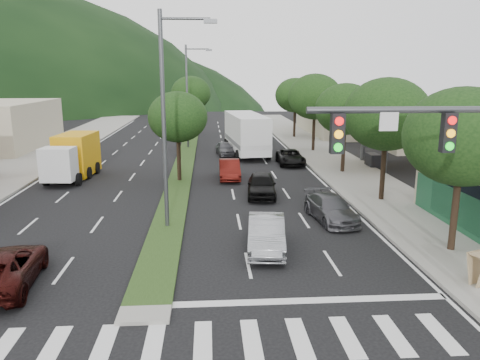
{
  "coord_description": "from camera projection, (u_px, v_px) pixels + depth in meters",
  "views": [
    {
      "loc": [
        2.04,
        -13.63,
        7.21
      ],
      "look_at": [
        3.65,
        10.09,
        1.84
      ],
      "focal_mm": 35.0,
      "sensor_mm": 36.0,
      "label": 1
    }
  ],
  "objects": [
    {
      "name": "motorhome",
      "position": [
        246.0,
        133.0,
        42.94
      ],
      "size": [
        3.83,
        9.78,
        3.66
      ],
      "rotation": [
        0.0,
        0.0,
        0.1
      ],
      "color": "silver",
      "rests_on": "ground"
    },
    {
      "name": "suv_maroon",
      "position": [
        3.0,
        268.0,
        16.18
      ],
      "size": [
        2.69,
        5.01,
        1.34
      ],
      "primitive_type": "imported",
      "rotation": [
        0.0,
        0.0,
        3.24
      ],
      "color": "black",
      "rests_on": "ground"
    },
    {
      "name": "tree_med_far",
      "position": [
        191.0,
        93.0,
        56.43
      ],
      "size": [
        4.8,
        4.8,
        6.94
      ],
      "color": "black",
      "rests_on": "median"
    },
    {
      "name": "sidewalk_right",
      "position": [
        332.0,
        160.0,
        39.86
      ],
      "size": [
        5.0,
        90.0,
        0.15
      ],
      "primitive_type": "cube",
      "color": "gray",
      "rests_on": "ground"
    },
    {
      "name": "bldg_right_far",
      "position": [
        348.0,
        112.0,
        58.25
      ],
      "size": [
        10.0,
        16.0,
        5.2
      ],
      "primitive_type": "cube",
      "color": "#B4A98F",
      "rests_on": "ground"
    },
    {
      "name": "tree_r_a",
      "position": [
        463.0,
        137.0,
        18.34
      ],
      "size": [
        4.6,
        4.6,
        6.63
      ],
      "color": "black",
      "rests_on": "sidewalk_right"
    },
    {
      "name": "car_queue_d",
      "position": [
        290.0,
        157.0,
        38.16
      ],
      "size": [
        2.12,
        4.43,
        1.22
      ],
      "primitive_type": "imported",
      "rotation": [
        0.0,
        0.0,
        -0.02
      ],
      "color": "black",
      "rests_on": "ground"
    },
    {
      "name": "car_queue_e",
      "position": [
        225.0,
        149.0,
        42.69
      ],
      "size": [
        1.8,
        3.67,
        1.21
      ],
      "primitive_type": "imported",
      "rotation": [
        0.0,
        0.0,
        0.11
      ],
      "color": "#4A4B4F",
      "rests_on": "ground"
    },
    {
      "name": "sidewalk_left",
      "position": [
        25.0,
        164.0,
        38.17
      ],
      "size": [
        6.0,
        90.0,
        0.15
      ],
      "primitive_type": "cube",
      "color": "gray",
      "rests_on": "ground"
    },
    {
      "name": "car_queue_c",
      "position": [
        229.0,
        169.0,
        32.94
      ],
      "size": [
        1.44,
        4.08,
        1.34
      ],
      "primitive_type": "imported",
      "rotation": [
        0.0,
        0.0,
        -0.0
      ],
      "color": "#53120D",
      "rests_on": "ground"
    },
    {
      "name": "box_truck",
      "position": [
        74.0,
        158.0,
        33.03
      ],
      "size": [
        2.83,
        6.4,
        3.08
      ],
      "rotation": [
        0.0,
        0.0,
        3.06
      ],
      "color": "silver",
      "rests_on": "ground"
    },
    {
      "name": "sedan_silver",
      "position": [
        266.0,
        234.0,
        19.55
      ],
      "size": [
        1.94,
        4.4,
        1.4
      ],
      "primitive_type": "imported",
      "rotation": [
        0.0,
        0.0,
        -0.11
      ],
      "color": "gray",
      "rests_on": "ground"
    },
    {
      "name": "ground",
      "position": [
        146.0,
        309.0,
        14.72
      ],
      "size": [
        160.0,
        160.0,
        0.0
      ],
      "primitive_type": "plane",
      "color": "black",
      "rests_on": "ground"
    },
    {
      "name": "gas_canopy",
      "position": [
        426.0,
        108.0,
        36.36
      ],
      "size": [
        12.2,
        8.2,
        5.25
      ],
      "color": "silver",
      "rests_on": "ground"
    },
    {
      "name": "crosswalk",
      "position": [
        137.0,
        344.0,
        12.77
      ],
      "size": [
        19.0,
        2.2,
        0.01
      ],
      "primitive_type": "cube",
      "color": "silver",
      "rests_on": "ground"
    },
    {
      "name": "tree_r_d",
      "position": [
        315.0,
        97.0,
        43.56
      ],
      "size": [
        5.0,
        5.0,
        7.17
      ],
      "color": "black",
      "rests_on": "sidewalk_right"
    },
    {
      "name": "tree_med_near",
      "position": [
        178.0,
        117.0,
        31.26
      ],
      "size": [
        4.0,
        4.0,
        6.02
      ],
      "color": "black",
      "rests_on": "median"
    },
    {
      "name": "streetlight_near",
      "position": [
        168.0,
        111.0,
        21.28
      ],
      "size": [
        2.6,
        0.25,
        10.0
      ],
      "color": "#47494C",
      "rests_on": "ground"
    },
    {
      "name": "tree_r_c",
      "position": [
        345.0,
        109.0,
        33.93
      ],
      "size": [
        4.4,
        4.4,
        6.48
      ],
      "color": "black",
      "rests_on": "sidewalk_right"
    },
    {
      "name": "traffic_signal",
      "position": [
        465.0,
        170.0,
        12.79
      ],
      "size": [
        6.12,
        0.4,
        7.0
      ],
      "color": "#47494C",
      "rests_on": "ground"
    },
    {
      "name": "car_queue_b",
      "position": [
        331.0,
        208.0,
        23.52
      ],
      "size": [
        2.28,
        4.52,
        1.26
      ],
      "primitive_type": "imported",
      "rotation": [
        0.0,
        0.0,
        0.12
      ],
      "color": "#4A4A4F",
      "rests_on": "ground"
    },
    {
      "name": "car_queue_a",
      "position": [
        262.0,
        185.0,
        28.18
      ],
      "size": [
        2.05,
        4.31,
        1.42
      ],
      "primitive_type": "imported",
      "rotation": [
        0.0,
        0.0,
        -0.09
      ],
      "color": "black",
      "rests_on": "ground"
    },
    {
      "name": "streetlight_mid",
      "position": [
        189.0,
        92.0,
        45.61
      ],
      "size": [
        2.6,
        0.25,
        10.0
      ],
      "color": "#47494C",
      "rests_on": "ground"
    },
    {
      "name": "tree_r_e",
      "position": [
        295.0,
        95.0,
        53.36
      ],
      "size": [
        4.6,
        4.6,
        6.71
      ],
      "color": "black",
      "rests_on": "sidewalk_right"
    },
    {
      "name": "tree_r_b",
      "position": [
        387.0,
        114.0,
        26.08
      ],
      "size": [
        4.8,
        4.8,
        6.94
      ],
      "color": "black",
      "rests_on": "sidewalk_right"
    },
    {
      "name": "median",
      "position": [
        186.0,
        156.0,
        41.95
      ],
      "size": [
        1.6,
        56.0,
        0.12
      ],
      "primitive_type": "cube",
      "color": "#203613",
      "rests_on": "ground"
    }
  ]
}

